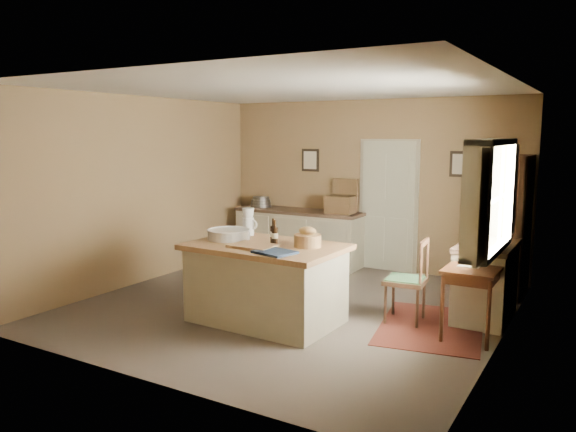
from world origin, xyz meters
name	(u,v)px	position (x,y,z in m)	size (l,w,h in m)	color
ground	(290,307)	(0.00, 0.00, 0.00)	(5.00, 5.00, 0.00)	brown
wall_back	(368,185)	(0.00, 2.50, 1.35)	(5.00, 0.10, 2.70)	olive
wall_front	(143,230)	(0.00, -2.50, 1.35)	(5.00, 0.10, 2.70)	olive
wall_left	(142,190)	(-2.50, 0.00, 1.35)	(0.10, 5.00, 2.70)	olive
wall_right	(506,215)	(2.50, 0.00, 1.35)	(0.10, 5.00, 2.70)	olive
ceiling	(291,88)	(0.00, 0.00, 2.70)	(5.00, 5.00, 0.00)	silver
door	(388,204)	(0.35, 2.47, 1.05)	(0.97, 0.06, 2.11)	beige
framed_prints	(380,162)	(0.20, 2.48, 1.72)	(2.82, 0.02, 0.38)	black
window	(495,197)	(2.42, -0.20, 1.55)	(0.25, 1.99, 1.12)	#B5AE8C
work_island	(265,281)	(0.02, -0.62, 0.48)	(1.78, 1.19, 1.20)	#B5AE8C
sideboard	(299,235)	(-1.10, 2.20, 0.48)	(2.21, 0.63, 1.18)	#B5AE8C
rug	(431,327)	(1.75, 0.15, 0.00)	(1.10, 1.60, 0.01)	#572019
writing_desk	(475,274)	(2.20, 0.15, 0.67)	(0.54, 0.89, 0.82)	black
desk_chair	(405,281)	(1.42, 0.18, 0.48)	(0.45, 0.45, 0.96)	black
right_cabinet	(486,281)	(2.20, 0.76, 0.46)	(0.60, 1.08, 0.99)	#B5AE8C
shelving_unit	(518,226)	(2.35, 2.00, 0.94)	(0.32, 0.85, 1.88)	black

